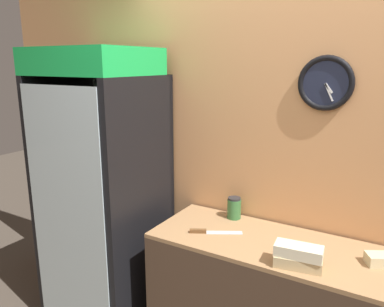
# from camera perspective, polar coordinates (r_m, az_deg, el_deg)

# --- Properties ---
(wall_back) EXTENTS (5.20, 0.09, 2.70)m
(wall_back) POSITION_cam_1_polar(r_m,az_deg,el_deg) (2.45, 16.70, -0.97)
(wall_back) COLOR tan
(wall_back) RESTS_ON ground_plane
(beverage_cooler) EXTENTS (0.77, 0.71, 2.05)m
(beverage_cooler) POSITION_cam_1_polar(r_m,az_deg,el_deg) (2.85, -12.70, -3.60)
(beverage_cooler) COLOR black
(beverage_cooler) RESTS_ON ground_plane
(sandwich_stack_bottom) EXTENTS (0.26, 0.15, 0.06)m
(sandwich_stack_bottom) POSITION_cam_1_polar(r_m,az_deg,el_deg) (2.09, 15.82, -15.58)
(sandwich_stack_bottom) COLOR tan
(sandwich_stack_bottom) RESTS_ON prep_counter
(sandwich_stack_middle) EXTENTS (0.25, 0.13, 0.06)m
(sandwich_stack_middle) POSITION_cam_1_polar(r_m,az_deg,el_deg) (2.06, 15.93, -14.10)
(sandwich_stack_middle) COLOR beige
(sandwich_stack_middle) RESTS_ON sandwich_stack_bottom
(chefs_knife) EXTENTS (0.30, 0.19, 0.02)m
(chefs_knife) POSITION_cam_1_polar(r_m,az_deg,el_deg) (2.38, 2.52, -11.81)
(chefs_knife) COLOR silver
(chefs_knife) RESTS_ON prep_counter
(condiment_jar) EXTENTS (0.09, 0.09, 0.15)m
(condiment_jar) POSITION_cam_1_polar(r_m,az_deg,el_deg) (2.58, 6.44, -8.25)
(condiment_jar) COLOR #336B38
(condiment_jar) RESTS_ON prep_counter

